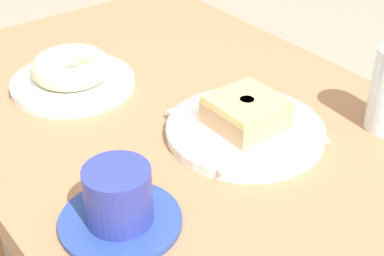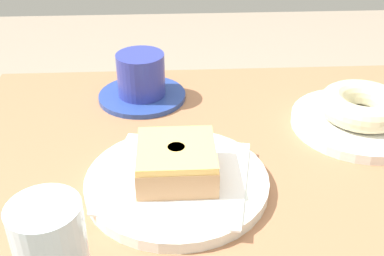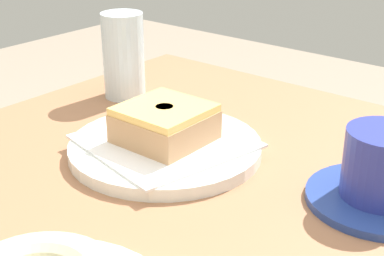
{
  "view_description": "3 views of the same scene",
  "coord_description": "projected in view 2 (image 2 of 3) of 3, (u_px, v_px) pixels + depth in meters",
  "views": [
    {
      "loc": [
        0.66,
        -0.46,
        1.23
      ],
      "look_at": [
        0.11,
        -0.04,
        0.78
      ],
      "focal_mm": 54.41,
      "sensor_mm": 36.0,
      "label": 1
    },
    {
      "loc": [
        0.14,
        0.52,
        1.13
      ],
      "look_at": [
        0.11,
        -0.04,
        0.79
      ],
      "focal_mm": 44.25,
      "sensor_mm": 36.0,
      "label": 2
    },
    {
      "loc": [
        -0.33,
        -0.39,
        1.06
      ],
      "look_at": [
        0.14,
        -0.0,
        0.79
      ],
      "focal_mm": 53.41,
      "sensor_mm": 36.0,
      "label": 3
    }
  ],
  "objects": [
    {
      "name": "plate_sugar_ring",
      "position": [
        359.0,
        123.0,
        0.73
      ],
      "size": [
        0.21,
        0.21,
        0.02
      ],
      "primitive_type": "cylinder",
      "color": "white",
      "rests_on": "table"
    },
    {
      "name": "donut_glazed_square",
      "position": [
        176.0,
        161.0,
        0.59
      ],
      "size": [
        0.1,
        0.1,
        0.04
      ],
      "color": "tan",
      "rests_on": "napkin_glazed_square"
    },
    {
      "name": "napkin_sugar_ring",
      "position": [
        360.0,
        118.0,
        0.73
      ],
      "size": [
        0.17,
        0.17,
        0.0
      ],
      "primitive_type": "cube",
      "rotation": [
        0.0,
        0.0,
        -0.54
      ],
      "color": "white",
      "rests_on": "plate_sugar_ring"
    },
    {
      "name": "plate_glazed_square",
      "position": [
        177.0,
        182.0,
        0.61
      ],
      "size": [
        0.23,
        0.23,
        0.02
      ],
      "primitive_type": "cylinder",
      "color": "white",
      "rests_on": "table"
    },
    {
      "name": "table",
      "position": [
        269.0,
        218.0,
        0.7
      ],
      "size": [
        0.92,
        0.65,
        0.75
      ],
      "color": "#9E6948",
      "rests_on": "ground_plane"
    },
    {
      "name": "napkin_glazed_square",
      "position": [
        177.0,
        176.0,
        0.6
      ],
      "size": [
        0.21,
        0.21,
        0.0
      ],
      "primitive_type": "cube",
      "rotation": [
        0.0,
        0.0,
        -0.21
      ],
      "color": "white",
      "rests_on": "plate_glazed_square"
    },
    {
      "name": "donut_sugar_ring",
      "position": [
        362.0,
        105.0,
        0.72
      ],
      "size": [
        0.13,
        0.13,
        0.04
      ],
      "primitive_type": "torus",
      "color": "beige",
      "rests_on": "napkin_sugar_ring"
    },
    {
      "name": "coffee_cup",
      "position": [
        141.0,
        80.0,
        0.8
      ],
      "size": [
        0.15,
        0.15,
        0.08
      ],
      "color": "navy",
      "rests_on": "table"
    }
  ]
}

